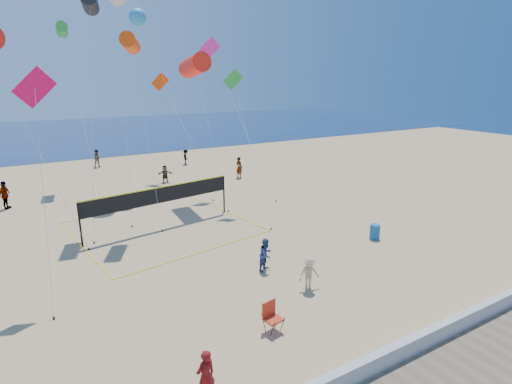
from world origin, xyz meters
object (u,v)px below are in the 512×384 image
woman (206,376)px  volleyball_net (160,200)px  trash_barrel (375,232)px  camp_chair (271,315)px

woman → volleyball_net: 14.17m
trash_barrel → volleyball_net: (-9.74, 7.75, 1.32)m
trash_barrel → camp_chair: bearing=-156.1°
camp_chair → volleyball_net: volleyball_net is taller
camp_chair → trash_barrel: camp_chair is taller
woman → trash_barrel: 14.17m
woman → volleyball_net: volleyball_net is taller
camp_chair → trash_barrel: (9.52, 4.21, -0.21)m
woman → volleyball_net: (3.07, 13.80, 0.92)m
woman → camp_chair: (3.29, 1.84, -0.19)m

